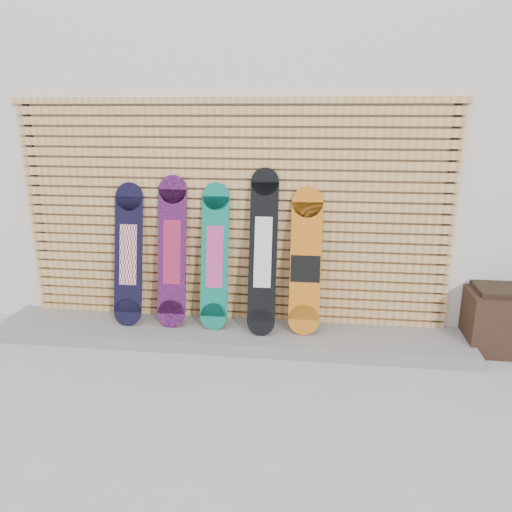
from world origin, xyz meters
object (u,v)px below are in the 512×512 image
at_px(snowboard_2, 215,257).
at_px(snowboard_3, 263,252).
at_px(snowboard_1, 172,252).
at_px(snowboard_4, 306,262).
at_px(snowboard_0, 128,255).

height_order(snowboard_2, snowboard_3, snowboard_3).
height_order(snowboard_1, snowboard_4, snowboard_1).
bearing_deg(snowboard_4, snowboard_2, 179.48).
distance_m(snowboard_0, snowboard_3, 1.34).
bearing_deg(snowboard_1, snowboard_0, -178.83).
relative_size(snowboard_0, snowboard_2, 0.99).
bearing_deg(snowboard_2, snowboard_4, -0.52).
xyz_separation_m(snowboard_0, snowboard_2, (0.86, 0.01, 0.01)).
distance_m(snowboard_2, snowboard_4, 0.87).
xyz_separation_m(snowboard_1, snowboard_2, (0.42, 0.00, -0.03)).
xyz_separation_m(snowboard_0, snowboard_4, (1.74, 0.00, -0.01)).
xyz_separation_m(snowboard_2, snowboard_3, (0.47, -0.04, 0.07)).
bearing_deg(snowboard_3, snowboard_2, 175.30).
bearing_deg(snowboard_1, snowboard_4, -0.29).
bearing_deg(snowboard_3, snowboard_1, 177.60).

